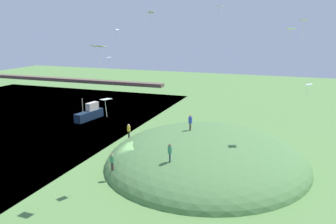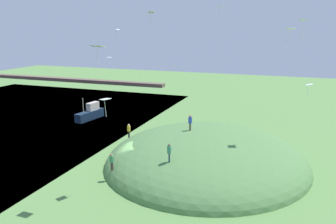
# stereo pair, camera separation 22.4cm
# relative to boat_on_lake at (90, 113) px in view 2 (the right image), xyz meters

# --- Properties ---
(ground_plane) EXTENTS (160.00, 160.00, 0.00)m
(ground_plane) POSITION_rel_boat_on_lake_xyz_m (15.12, -15.79, -0.97)
(ground_plane) COLOR #568142
(grass_hill) EXTENTS (22.08, 22.87, 7.29)m
(grass_hill) POSITION_rel_boat_on_lake_xyz_m (22.43, -12.02, -0.97)
(grass_hill) COLOR #4E7943
(grass_hill) RESTS_ON ground_plane
(bridge_deck_far) EXTENTS (43.39, 1.80, 0.70)m
(bridge_deck_far) POSITION_rel_boat_on_lake_xyz_m (-14.69, 15.21, 2.62)
(bridge_deck_far) COLOR brown
(boat_on_lake) EXTENTS (2.09, 5.87, 3.77)m
(boat_on_lake) POSITION_rel_boat_on_lake_xyz_m (0.00, 0.00, 0.00)
(boat_on_lake) COLOR #15263C
(boat_on_lake) RESTS_ON lake_water
(person_on_hilltop) EXTENTS (0.58, 0.58, 1.75)m
(person_on_hilltop) POSITION_rel_boat_on_lake_xyz_m (20.50, -11.98, 3.72)
(person_on_hilltop) COLOR #50433B
(person_on_hilltop) RESTS_ON grass_hill
(person_walking_path) EXTENTS (0.52, 0.52, 1.75)m
(person_walking_path) POSITION_rel_boat_on_lake_xyz_m (20.76, -19.42, 2.87)
(person_walking_path) COLOR #24314E
(person_walking_path) RESTS_ON grass_hill
(person_near_shore) EXTENTS (0.55, 0.55, 1.69)m
(person_near_shore) POSITION_rel_boat_on_lake_xyz_m (12.71, -11.45, 1.82)
(person_near_shore) COLOR black
(person_near_shore) RESTS_ON grass_hill
(person_watching_kites) EXTENTS (0.50, 0.50, 1.70)m
(person_watching_kites) POSITION_rel_boat_on_lake_xyz_m (14.92, -19.63, 1.22)
(person_watching_kites) COLOR #422E2F
(person_watching_kites) RESTS_ON grass_hill
(kite_0) EXTENTS (0.72, 0.79, 1.67)m
(kite_0) POSITION_rel_boat_on_lake_xyz_m (31.11, -20.66, 14.02)
(kite_0) COLOR white
(kite_1) EXTENTS (0.81, 1.08, 1.52)m
(kite_1) POSITION_rel_boat_on_lake_xyz_m (32.56, -3.13, 7.00)
(kite_1) COLOR white
(kite_2) EXTENTS (0.86, 1.20, 2.02)m
(kite_2) POSITION_rel_boat_on_lake_xyz_m (21.00, -0.60, 16.28)
(kite_2) COLOR silver
(kite_3) EXTENTS (0.59, 0.74, 1.42)m
(kite_3) POSITION_rel_boat_on_lake_xyz_m (5.99, -0.91, 13.23)
(kite_3) COLOR white
(kite_4) EXTENTS (0.94, 1.07, 1.65)m
(kite_4) POSITION_rel_boat_on_lake_xyz_m (15.92, -22.02, 7.67)
(kite_4) COLOR silver
(kite_5) EXTENTS (0.99, 0.90, 1.82)m
(kite_5) POSITION_rel_boat_on_lake_xyz_m (30.10, -12.03, 13.43)
(kite_5) COLOR white
(kite_6) EXTENTS (0.85, 0.99, 1.79)m
(kite_6) POSITION_rel_boat_on_lake_xyz_m (7.40, -6.10, 9.64)
(kite_6) COLOR white
(kite_7) EXTENTS (1.09, 0.78, 1.42)m
(kite_7) POSITION_rel_boat_on_lake_xyz_m (16.70, -24.15, 12.25)
(kite_7) COLOR silver
(kite_8) EXTENTS (0.92, 0.65, 1.57)m
(kite_8) POSITION_rel_boat_on_lake_xyz_m (14.15, -7.61, 15.33)
(kite_8) COLOR silver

